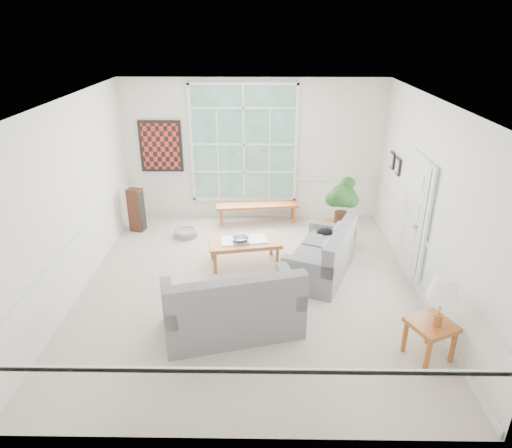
{
  "coord_description": "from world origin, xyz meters",
  "views": [
    {
      "loc": [
        0.2,
        -6.46,
        4.03
      ],
      "look_at": [
        0.1,
        0.2,
        1.05
      ],
      "focal_mm": 32.0,
      "sensor_mm": 36.0,
      "label": 1
    }
  ],
  "objects": [
    {
      "name": "wall_back",
      "position": [
        0.0,
        3.0,
        1.5
      ],
      "size": [
        5.5,
        0.02,
        3.0
      ],
      "primitive_type": "cube",
      "color": "white",
      "rests_on": "ground"
    },
    {
      "name": "ceiling",
      "position": [
        0.0,
        0.0,
        3.0
      ],
      "size": [
        5.5,
        6.0,
        0.02
      ],
      "primitive_type": "cube",
      "color": "white",
      "rests_on": "ground"
    },
    {
      "name": "end_table",
      "position": [
        1.68,
        1.58,
        0.24
      ],
      "size": [
        0.6,
        0.6,
        0.49
      ],
      "primitive_type": "cube",
      "rotation": [
        0.0,
        0.0,
        0.28
      ],
      "color": "#A85824",
      "rests_on": "floor"
    },
    {
      "name": "door_sidelight",
      "position": [
        2.71,
        -0.03,
        1.15
      ],
      "size": [
        0.08,
        0.26,
        1.9
      ],
      "primitive_type": "cube",
      "color": "white",
      "rests_on": "wall_right"
    },
    {
      "name": "coffee_table",
      "position": [
        -0.12,
        0.8,
        0.23
      ],
      "size": [
        1.36,
        0.91,
        0.47
      ],
      "primitive_type": "cube",
      "rotation": [
        0.0,
        0.0,
        0.19
      ],
      "color": "#A85824",
      "rests_on": "floor"
    },
    {
      "name": "table_lamp",
      "position": [
        2.41,
        -1.71,
        0.87
      ],
      "size": [
        0.56,
        0.56,
        0.69
      ],
      "primitive_type": null,
      "rotation": [
        0.0,
        0.0,
        0.83
      ],
      "color": "silver",
      "rests_on": "side_table"
    },
    {
      "name": "floor",
      "position": [
        0.0,
        0.0,
        -0.01
      ],
      "size": [
        5.5,
        6.0,
        0.01
      ],
      "primitive_type": "cube",
      "color": "#C1B2A5",
      "rests_on": "ground"
    },
    {
      "name": "side_table",
      "position": [
        2.36,
        -1.67,
        0.27
      ],
      "size": [
        0.69,
        0.69,
        0.53
      ],
      "primitive_type": "cube",
      "rotation": [
        0.0,
        0.0,
        0.44
      ],
      "color": "#A85824",
      "rests_on": "floor"
    },
    {
      "name": "pewter_bowl",
      "position": [
        -0.18,
        0.77,
        0.51
      ],
      "size": [
        0.47,
        0.47,
        0.08
      ],
      "primitive_type": "imported",
      "rotation": [
        0.0,
        0.0,
        0.5
      ],
      "color": "#939498",
      "rests_on": "coffee_table"
    },
    {
      "name": "houseplant",
      "position": [
        1.7,
        1.51,
        0.94
      ],
      "size": [
        0.75,
        0.75,
        0.91
      ],
      "primitive_type": null,
      "rotation": [
        0.0,
        0.0,
        0.66
      ],
      "color": "#255221",
      "rests_on": "end_table"
    },
    {
      "name": "wall_frame_far",
      "position": [
        2.71,
        2.15,
        1.55
      ],
      "size": [
        0.04,
        0.26,
        0.32
      ],
      "primitive_type": "cube",
      "color": "black",
      "rests_on": "wall_right"
    },
    {
      "name": "window_bench",
      "position": [
        0.1,
        2.65,
        0.21
      ],
      "size": [
        1.8,
        0.56,
        0.41
      ],
      "primitive_type": "cube",
      "rotation": [
        0.0,
        0.0,
        0.12
      ],
      "color": "#A85824",
      "rests_on": "floor"
    },
    {
      "name": "wall_left",
      "position": [
        -2.75,
        0.0,
        1.5
      ],
      "size": [
        0.02,
        6.0,
        3.0
      ],
      "primitive_type": "cube",
      "color": "white",
      "rests_on": "ground"
    },
    {
      "name": "entry_door",
      "position": [
        2.71,
        0.6,
        1.05
      ],
      "size": [
        0.08,
        0.9,
        2.1
      ],
      "primitive_type": "cube",
      "color": "white",
      "rests_on": "floor"
    },
    {
      "name": "loveseat_front",
      "position": [
        -0.22,
        -1.12,
        0.51
      ],
      "size": [
        2.07,
        1.43,
        1.02
      ],
      "primitive_type": "cube",
      "rotation": [
        0.0,
        0.0,
        0.26
      ],
      "color": "slate",
      "rests_on": "floor"
    },
    {
      "name": "floor_speaker",
      "position": [
        -2.4,
        2.2,
        0.45
      ],
      "size": [
        0.33,
        0.29,
        0.91
      ],
      "primitive_type": "cube",
      "rotation": [
        0.0,
        0.0,
        -0.26
      ],
      "color": "#3F2115",
      "rests_on": "floor"
    },
    {
      "name": "loveseat_right",
      "position": [
        1.21,
        0.46,
        0.45
      ],
      "size": [
        1.42,
        1.85,
        0.89
      ],
      "primitive_type": "cube",
      "rotation": [
        0.0,
        0.0,
        -0.4
      ],
      "color": "slate",
      "rests_on": "floor"
    },
    {
      "name": "wall_right",
      "position": [
        2.75,
        0.0,
        1.5
      ],
      "size": [
        0.02,
        6.0,
        3.0
      ],
      "primitive_type": "cube",
      "color": "white",
      "rests_on": "ground"
    },
    {
      "name": "pet_bed",
      "position": [
        -1.36,
        1.93,
        0.07
      ],
      "size": [
        0.5,
        0.5,
        0.14
      ],
      "primitive_type": "cylinder",
      "rotation": [
        0.0,
        0.0,
        -0.05
      ],
      "color": "gray",
      "rests_on": "floor"
    },
    {
      "name": "wall_frame_near",
      "position": [
        2.71,
        1.75,
        1.55
      ],
      "size": [
        0.04,
        0.26,
        0.32
      ],
      "primitive_type": "cube",
      "color": "black",
      "rests_on": "wall_right"
    },
    {
      "name": "wall_art",
      "position": [
        -1.95,
        2.95,
        1.6
      ],
      "size": [
        0.9,
        0.06,
        1.1
      ],
      "primitive_type": "cube",
      "color": "maroon",
      "rests_on": "wall_back"
    },
    {
      "name": "cat",
      "position": [
        1.34,
        1.04,
        0.53
      ],
      "size": [
        0.35,
        0.29,
        0.14
      ],
      "primitive_type": "ellipsoid",
      "rotation": [
        0.0,
        0.0,
        -0.26
      ],
      "color": "black",
      "rests_on": "loveseat_right"
    },
    {
      "name": "window_back",
      "position": [
        -0.2,
        2.96,
        1.65
      ],
      "size": [
        2.3,
        0.08,
        2.4
      ],
      "primitive_type": "cube",
      "color": "white",
      "rests_on": "wall_back"
    },
    {
      "name": "wall_front",
      "position": [
        0.0,
        -3.0,
        1.5
      ],
      "size": [
        5.5,
        0.02,
        3.0
      ],
      "primitive_type": "cube",
      "color": "white",
      "rests_on": "ground"
    }
  ]
}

